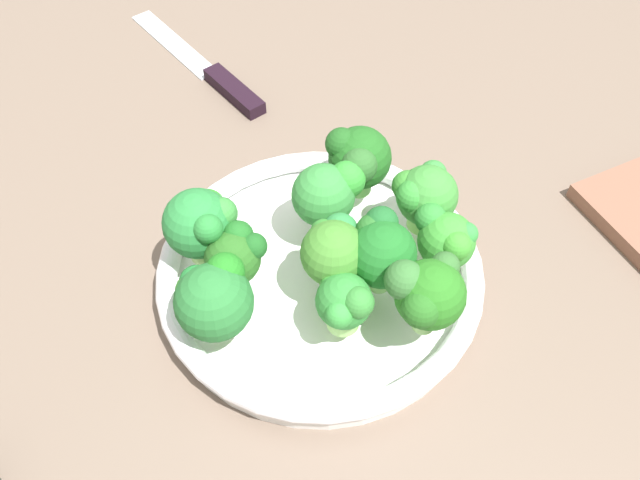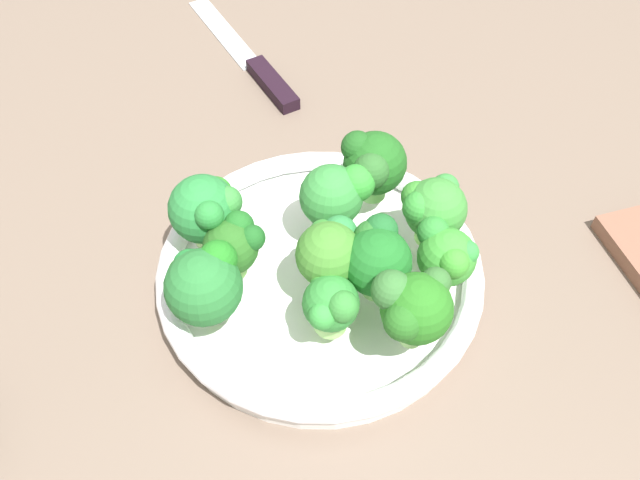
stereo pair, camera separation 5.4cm
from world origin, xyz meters
The scene contains 14 objects.
ground_plane centered at (0.00, 0.00, -1.25)cm, with size 130.00×130.00×2.50cm, color #715F51.
bowl centered at (0.98, -3.70, 1.76)cm, with size 28.76×28.76×3.46cm.
broccoli_floret_0 centered at (5.48, -12.96, 8.06)cm, with size 6.19×5.56×7.28cm.
broccoli_floret_1 centered at (10.30, -8.39, 6.90)cm, with size 4.86×5.93×5.69cm.
broccoli_floret_2 centered at (-7.55, 1.19, 7.74)cm, with size 6.30×6.35×7.24cm.
broccoli_floret_3 centered at (-6.05, -2.52, 6.89)cm, with size 5.21×4.66×5.81cm.
broccoli_floret_4 centered at (1.04, -5.96, 7.60)cm, with size 5.58×5.81×6.93cm.
broccoli_floret_5 centered at (10.97, -3.63, 7.29)cm, with size 5.73×5.48×6.56cm.
broccoli_floret_6 centered at (3.42, -0.16, 7.43)cm, with size 6.68×6.15×6.68cm.
broccoli_floret_7 centered at (-0.07, -10.18, 6.69)cm, with size 4.49×5.16×5.68cm.
broccoli_floret_8 centered at (-9.10, -5.89, 7.29)cm, with size 6.16×6.27×6.75cm.
broccoli_floret_9 centered at (4.51, -7.65, 7.81)cm, with size 5.58×6.22×7.04cm.
broccoli_floret_10 centered at (7.67, 2.46, 7.65)cm, with size 5.79×6.27×7.01cm.
knife centered at (2.26, 29.41, 0.55)cm, with size 8.67×26.41×1.50cm.
Camera 1 is at (-13.42, -34.18, 48.55)cm, focal length 36.36 mm.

